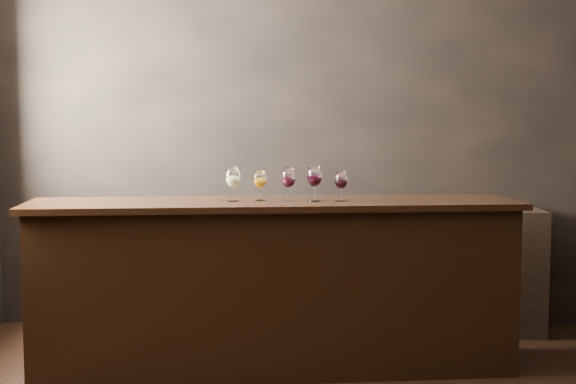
{
  "coord_description": "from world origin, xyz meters",
  "views": [
    {
      "loc": [
        -0.37,
        -3.34,
        1.44
      ],
      "look_at": [
        -0.44,
        1.2,
        1.03
      ],
      "focal_mm": 50.0,
      "sensor_mm": 36.0,
      "label": 1
    }
  ],
  "objects_px": {
    "glass_amber": "(260,180)",
    "glass_red_c": "(341,180)",
    "glass_red_b": "(314,177)",
    "glass_white": "(233,178)",
    "back_bar_shelf": "(368,271)",
    "bar_counter": "(274,288)",
    "glass_red_a": "(289,178)"
  },
  "relations": [
    {
      "from": "back_bar_shelf",
      "to": "bar_counter",
      "type": "bearing_deg",
      "value": -126.25
    },
    {
      "from": "bar_counter",
      "to": "back_bar_shelf",
      "type": "height_order",
      "value": "bar_counter"
    },
    {
      "from": "bar_counter",
      "to": "glass_amber",
      "type": "height_order",
      "value": "glass_amber"
    },
    {
      "from": "glass_red_a",
      "to": "glass_red_c",
      "type": "distance_m",
      "value": 0.3
    },
    {
      "from": "back_bar_shelf",
      "to": "glass_red_b",
      "type": "bearing_deg",
      "value": -114.17
    },
    {
      "from": "glass_red_a",
      "to": "glass_red_c",
      "type": "xyz_separation_m",
      "value": [
        0.3,
        0.01,
        -0.01
      ]
    },
    {
      "from": "glass_amber",
      "to": "glass_red_a",
      "type": "xyz_separation_m",
      "value": [
        0.16,
        -0.04,
        0.01
      ]
    },
    {
      "from": "bar_counter",
      "to": "glass_amber",
      "type": "distance_m",
      "value": 0.63
    },
    {
      "from": "glass_red_b",
      "to": "back_bar_shelf",
      "type": "bearing_deg",
      "value": 65.83
    },
    {
      "from": "glass_red_b",
      "to": "glass_amber",
      "type": "bearing_deg",
      "value": 175.13
    },
    {
      "from": "glass_red_a",
      "to": "bar_counter",
      "type": "bearing_deg",
      "value": 159.04
    },
    {
      "from": "glass_white",
      "to": "glass_red_a",
      "type": "bearing_deg",
      "value": 0.06
    },
    {
      "from": "glass_red_c",
      "to": "glass_red_b",
      "type": "bearing_deg",
      "value": 178.35
    },
    {
      "from": "bar_counter",
      "to": "glass_white",
      "type": "relative_size",
      "value": 13.74
    },
    {
      "from": "back_bar_shelf",
      "to": "glass_red_c",
      "type": "distance_m",
      "value": 1.11
    },
    {
      "from": "bar_counter",
      "to": "back_bar_shelf",
      "type": "bearing_deg",
      "value": 47.51
    },
    {
      "from": "glass_red_b",
      "to": "glass_red_c",
      "type": "relative_size",
      "value": 1.17
    },
    {
      "from": "glass_amber",
      "to": "glass_red_c",
      "type": "xyz_separation_m",
      "value": [
        0.46,
        -0.03,
        -0.0
      ]
    },
    {
      "from": "glass_red_a",
      "to": "glass_red_c",
      "type": "bearing_deg",
      "value": 2.37
    },
    {
      "from": "back_bar_shelf",
      "to": "glass_red_c",
      "type": "bearing_deg",
      "value": -105.01
    },
    {
      "from": "glass_red_a",
      "to": "glass_red_b",
      "type": "bearing_deg",
      "value": 6.46
    },
    {
      "from": "glass_red_a",
      "to": "glass_white",
      "type": "bearing_deg",
      "value": -179.94
    },
    {
      "from": "glass_amber",
      "to": "glass_red_a",
      "type": "relative_size",
      "value": 0.91
    },
    {
      "from": "glass_amber",
      "to": "glass_red_a",
      "type": "height_order",
      "value": "glass_red_a"
    },
    {
      "from": "glass_white",
      "to": "glass_amber",
      "type": "xyz_separation_m",
      "value": [
        0.15,
        0.04,
        -0.01
      ]
    },
    {
      "from": "back_bar_shelf",
      "to": "glass_white",
      "type": "bearing_deg",
      "value": -134.36
    },
    {
      "from": "glass_white",
      "to": "back_bar_shelf",
      "type": "bearing_deg",
      "value": 45.64
    },
    {
      "from": "bar_counter",
      "to": "glass_red_c",
      "type": "relative_size",
      "value": 15.39
    },
    {
      "from": "back_bar_shelf",
      "to": "glass_red_c",
      "type": "relative_size",
      "value": 13.32
    },
    {
      "from": "back_bar_shelf",
      "to": "glass_red_a",
      "type": "distance_m",
      "value": 1.22
    },
    {
      "from": "glass_amber",
      "to": "glass_red_c",
      "type": "distance_m",
      "value": 0.46
    },
    {
      "from": "back_bar_shelf",
      "to": "glass_white",
      "type": "distance_m",
      "value": 1.39
    }
  ]
}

